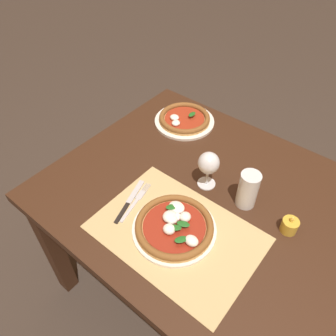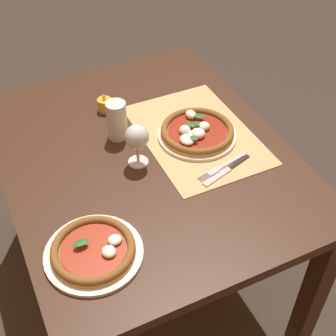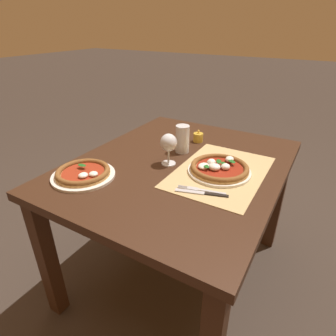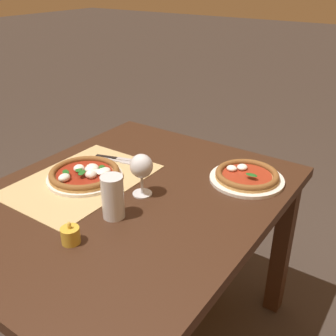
{
  "view_description": "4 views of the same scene",
  "coord_description": "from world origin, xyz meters",
  "px_view_note": "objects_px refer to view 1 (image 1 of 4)",
  "views": [
    {
      "loc": [
        0.39,
        -0.72,
        1.67
      ],
      "look_at": [
        -0.16,
        -0.04,
        0.81
      ],
      "focal_mm": 35.0,
      "sensor_mm": 36.0,
      "label": 1
    },
    {
      "loc": [
        -1.15,
        0.46,
        1.81
      ],
      "look_at": [
        -0.15,
        -0.02,
        0.79
      ],
      "focal_mm": 50.0,
      "sensor_mm": 36.0,
      "label": 2
    },
    {
      "loc": [
        -1.09,
        -0.58,
        1.36
      ],
      "look_at": [
        -0.21,
        -0.06,
        0.82
      ],
      "focal_mm": 30.0,
      "sensor_mm": 36.0,
      "label": 3
    },
    {
      "loc": [
        0.9,
        0.8,
        1.45
      ],
      "look_at": [
        -0.21,
        0.03,
        0.77
      ],
      "focal_mm": 42.0,
      "sensor_mm": 36.0,
      "label": 4
    }
  ],
  "objects_px": {
    "pizza_far": "(184,119)",
    "fork": "(136,202)",
    "pint_glass": "(248,190)",
    "votive_candle": "(289,226)",
    "knife": "(130,201)",
    "pizza_near": "(174,226)",
    "wine_glass": "(209,164)"
  },
  "relations": [
    {
      "from": "wine_glass",
      "to": "pint_glass",
      "type": "xyz_separation_m",
      "value": [
        0.16,
        0.01,
        -0.04
      ]
    },
    {
      "from": "pint_glass",
      "to": "wine_glass",
      "type": "bearing_deg",
      "value": -176.24
    },
    {
      "from": "fork",
      "to": "votive_candle",
      "type": "relative_size",
      "value": 2.76
    },
    {
      "from": "pizza_near",
      "to": "votive_candle",
      "type": "relative_size",
      "value": 3.97
    },
    {
      "from": "fork",
      "to": "knife",
      "type": "height_order",
      "value": "knife"
    },
    {
      "from": "pizza_near",
      "to": "votive_candle",
      "type": "bearing_deg",
      "value": 38.95
    },
    {
      "from": "pizza_far",
      "to": "votive_candle",
      "type": "xyz_separation_m",
      "value": [
        0.64,
        -0.26,
        0.0
      ]
    },
    {
      "from": "votive_candle",
      "to": "pizza_near",
      "type": "bearing_deg",
      "value": -141.05
    },
    {
      "from": "pint_glass",
      "to": "votive_candle",
      "type": "bearing_deg",
      "value": -4.05
    },
    {
      "from": "pizza_near",
      "to": "wine_glass",
      "type": "xyz_separation_m",
      "value": [
        -0.03,
        0.24,
        0.08
      ]
    },
    {
      "from": "pint_glass",
      "to": "pizza_far",
      "type": "bearing_deg",
      "value": 151.74
    },
    {
      "from": "pint_glass",
      "to": "votive_candle",
      "type": "relative_size",
      "value": 2.01
    },
    {
      "from": "pizza_near",
      "to": "knife",
      "type": "relative_size",
      "value": 1.36
    },
    {
      "from": "pizza_far",
      "to": "fork",
      "type": "height_order",
      "value": "pizza_far"
    },
    {
      "from": "pizza_far",
      "to": "pint_glass",
      "type": "relative_size",
      "value": 1.93
    },
    {
      "from": "pizza_far",
      "to": "votive_candle",
      "type": "height_order",
      "value": "votive_candle"
    },
    {
      "from": "fork",
      "to": "knife",
      "type": "relative_size",
      "value": 0.94
    },
    {
      "from": "pizza_near",
      "to": "pint_glass",
      "type": "height_order",
      "value": "pint_glass"
    },
    {
      "from": "pizza_near",
      "to": "pizza_far",
      "type": "relative_size",
      "value": 1.02
    },
    {
      "from": "pizza_far",
      "to": "pint_glass",
      "type": "distance_m",
      "value": 0.53
    },
    {
      "from": "wine_glass",
      "to": "fork",
      "type": "relative_size",
      "value": 0.78
    },
    {
      "from": "pizza_far",
      "to": "knife",
      "type": "xyz_separation_m",
      "value": [
        0.14,
        -0.51,
        -0.01
      ]
    },
    {
      "from": "fork",
      "to": "knife",
      "type": "xyz_separation_m",
      "value": [
        -0.02,
        -0.01,
        0.0
      ]
    },
    {
      "from": "wine_glass",
      "to": "votive_candle",
      "type": "distance_m",
      "value": 0.35
    },
    {
      "from": "wine_glass",
      "to": "pint_glass",
      "type": "height_order",
      "value": "wine_glass"
    },
    {
      "from": "wine_glass",
      "to": "votive_candle",
      "type": "relative_size",
      "value": 2.15
    },
    {
      "from": "wine_glass",
      "to": "fork",
      "type": "height_order",
      "value": "wine_glass"
    },
    {
      "from": "knife",
      "to": "votive_candle",
      "type": "xyz_separation_m",
      "value": [
        0.5,
        0.25,
        0.02
      ]
    },
    {
      "from": "pint_glass",
      "to": "votive_candle",
      "type": "height_order",
      "value": "pint_glass"
    },
    {
      "from": "fork",
      "to": "votive_candle",
      "type": "xyz_separation_m",
      "value": [
        0.48,
        0.24,
        0.02
      ]
    },
    {
      "from": "votive_candle",
      "to": "knife",
      "type": "bearing_deg",
      "value": -153.69
    },
    {
      "from": "wine_glass",
      "to": "knife",
      "type": "bearing_deg",
      "value": -123.84
    }
  ]
}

